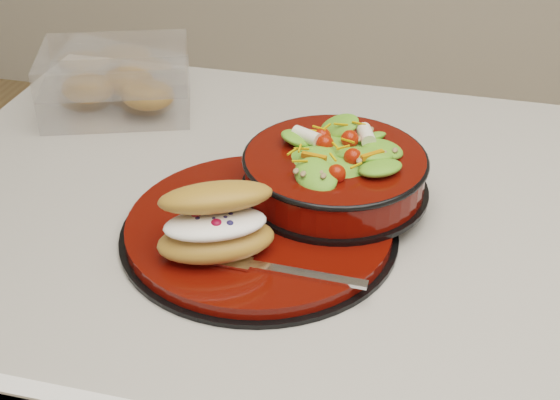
% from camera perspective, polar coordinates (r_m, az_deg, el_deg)
% --- Properties ---
extents(dinner_plate, '(0.32, 0.32, 0.02)m').
position_cam_1_polar(dinner_plate, '(0.90, -1.50, -2.11)').
color(dinner_plate, black).
rests_on(dinner_plate, island_counter).
extents(salad_bowl, '(0.23, 0.23, 0.10)m').
position_cam_1_polar(salad_bowl, '(0.94, 4.04, 2.48)').
color(salad_bowl, black).
rests_on(salad_bowl, dinner_plate).
extents(croissant, '(0.15, 0.13, 0.08)m').
position_cam_1_polar(croissant, '(0.83, -4.62, -1.65)').
color(croissant, '#B57937').
rests_on(croissant, dinner_plate).
extents(fork, '(0.17, 0.02, 0.00)m').
position_cam_1_polar(fork, '(0.82, 0.30, -5.18)').
color(fork, silver).
rests_on(fork, dinner_plate).
extents(pastry_box, '(0.25, 0.22, 0.09)m').
position_cam_1_polar(pastry_box, '(1.20, -11.83, 8.46)').
color(pastry_box, white).
rests_on(pastry_box, island_counter).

